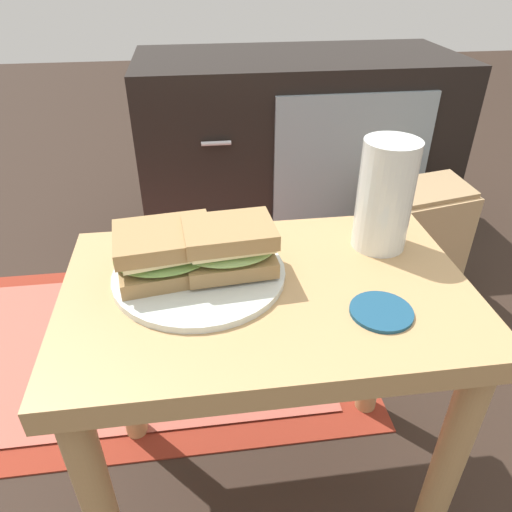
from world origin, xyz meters
TOP-DOWN VIEW (x-y plane):
  - ground_plane at (0.00, 0.00)m, footprint 8.00×8.00m
  - side_table at (0.00, 0.00)m, footprint 0.56×0.36m
  - tv_cabinet at (0.24, 0.95)m, footprint 0.96×0.46m
  - area_rug at (-0.25, 0.41)m, footprint 1.09×0.69m
  - plate at (-0.09, 0.03)m, footprint 0.24×0.24m
  - sandwich_front at (-0.13, 0.04)m, footprint 0.16×0.13m
  - sandwich_back at (-0.05, 0.03)m, footprint 0.14×0.11m
  - beer_glass at (0.19, 0.08)m, footprint 0.08×0.08m
  - coaster at (0.13, -0.08)m, footprint 0.08×0.08m
  - paper_bag at (0.50, 0.52)m, footprint 0.26×0.19m

SIDE VIEW (x-z plane):
  - ground_plane at x=0.00m, z-range 0.00..0.00m
  - area_rug at x=-0.25m, z-range 0.00..0.01m
  - paper_bag at x=0.50m, z-range -0.01..0.34m
  - tv_cabinet at x=0.24m, z-range 0.00..0.58m
  - side_table at x=0.00m, z-range 0.14..0.60m
  - coaster at x=0.13m, z-range 0.46..0.47m
  - plate at x=-0.09m, z-range 0.46..0.47m
  - sandwich_front at x=-0.13m, z-range 0.47..0.54m
  - sandwich_back at x=-0.05m, z-range 0.47..0.54m
  - beer_glass at x=0.19m, z-range 0.46..0.62m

